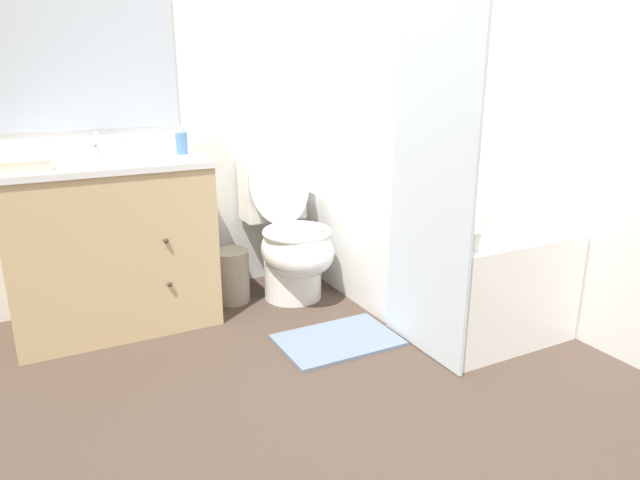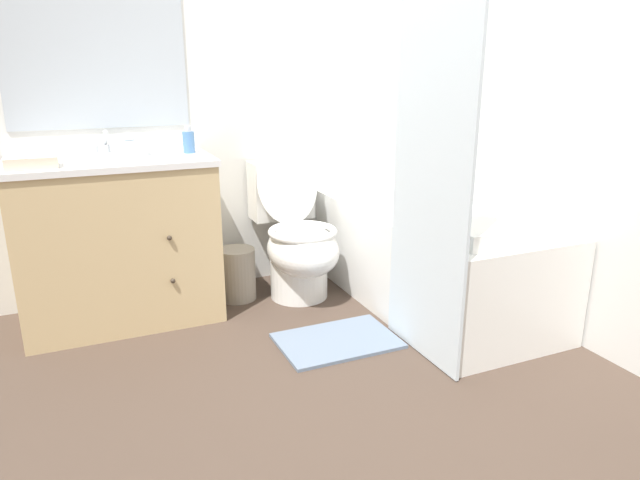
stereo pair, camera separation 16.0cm
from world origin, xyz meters
name	(u,v)px [view 1 (the left image)]	position (x,y,z in m)	size (l,w,h in m)	color
ground_plane	(391,430)	(0.00, 0.00, 0.00)	(14.00, 14.00, 0.00)	#47382D
wall_back	(224,69)	(-0.01, 1.71, 1.25)	(8.00, 0.06, 2.50)	silver
wall_right	(505,69)	(1.23, 0.84, 1.25)	(0.05, 2.69, 2.50)	silver
vanity_cabinet	(111,242)	(-0.73, 1.41, 0.43)	(0.96, 0.58, 0.84)	tan
sink_faucet	(95,148)	(-0.73, 1.62, 0.87)	(0.14, 0.12, 0.12)	silver
toilet	(290,240)	(0.21, 1.33, 0.33)	(0.38, 0.67, 0.86)	white
bathtub	(423,255)	(0.84, 0.94, 0.26)	(0.71, 1.50, 0.52)	white
shower_curtain	(432,149)	(0.47, 0.45, 0.93)	(0.02, 0.56, 1.86)	silver
wastebasket	(231,276)	(-0.12, 1.41, 0.15)	(0.20, 0.20, 0.30)	gray
tissue_box	(122,149)	(-0.62, 1.47, 0.88)	(0.14, 0.14, 0.10)	silver
soap_dispenser	(181,142)	(-0.34, 1.43, 0.90)	(0.06, 0.06, 0.14)	#4C7AB2
hand_towel_folded	(23,165)	(-1.06, 1.26, 0.86)	(0.21, 0.16, 0.05)	beige
bath_towel_folded	(480,231)	(0.71, 0.38, 0.56)	(0.30, 0.26, 0.07)	white
bath_mat	(338,340)	(0.16, 0.70, 0.01)	(0.56, 0.38, 0.02)	slate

